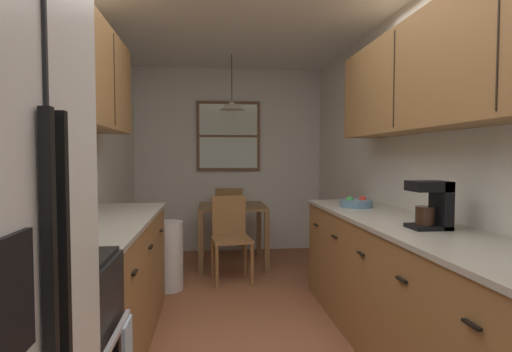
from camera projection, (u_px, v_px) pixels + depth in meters
ground_plane at (246, 325)px, 3.23m from camera, size 12.00×12.00×0.00m
wall_left at (63, 164)px, 3.01m from camera, size 0.10×9.00×2.55m
wall_right at (411, 163)px, 3.32m from camera, size 0.10×9.00×2.55m
wall_back at (229, 160)px, 5.80m from camera, size 4.40×0.10×2.55m
counter_left at (105, 284)px, 2.82m from camera, size 0.64×1.91×0.90m
upper_cabinets_left at (77, 70)px, 2.69m from camera, size 0.33×1.99×0.73m
counter_right at (429, 305)px, 2.42m from camera, size 0.64×3.40×0.90m
upper_cabinets_right at (462, 63)px, 2.31m from camera, size 0.33×3.08×0.72m
dining_table at (232, 215)px, 4.99m from camera, size 0.81×0.81×0.74m
dining_chair_near at (231, 234)px, 4.39m from camera, size 0.44×0.44×0.90m
dining_chair_far at (230, 217)px, 5.61m from camera, size 0.44×0.44×0.90m
pendant_light at (232, 105)px, 4.93m from camera, size 0.30×0.30×0.66m
back_window at (228, 136)px, 5.71m from camera, size 0.88×0.05×0.96m
trash_bin at (167, 256)px, 4.08m from camera, size 0.31×0.31×0.68m
storage_canister at (75, 218)px, 2.20m from camera, size 0.12×0.12×0.20m
dish_towel at (127, 349)px, 1.77m from camera, size 0.02×0.16×0.24m
coffee_maker at (433, 204)px, 2.42m from camera, size 0.22×0.18×0.28m
fruit_bowl at (356, 203)px, 3.47m from camera, size 0.27×0.27×0.09m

